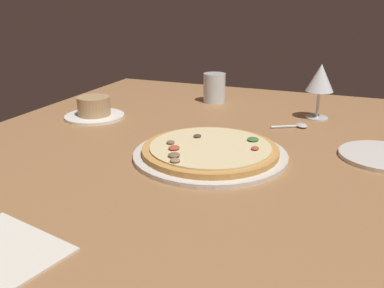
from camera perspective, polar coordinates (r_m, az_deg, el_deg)
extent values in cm
cube|color=#996B42|center=(91.40, -2.46, -3.00)|extent=(150.00, 110.00, 4.00)
cylinder|color=silver|center=(90.85, 2.47, -1.44)|extent=(33.14, 33.14, 1.00)
cylinder|color=#C68C47|center=(90.46, 2.48, -0.79)|extent=(29.36, 29.36, 1.20)
cylinder|color=beige|center=(90.18, 2.49, -0.32)|extent=(26.09, 26.09, 0.40)
ellipsoid|color=#387033|center=(93.93, 8.25, 0.65)|extent=(2.83, 2.54, 0.61)
ellipsoid|color=#AD4733|center=(88.52, 8.54, -0.57)|extent=(2.03, 1.62, 0.61)
ellipsoid|color=brown|center=(83.79, -2.45, -1.49)|extent=(2.52, 2.38, 0.75)
ellipsoid|color=#4C3828|center=(95.26, 0.73, 1.12)|extent=(2.08, 1.72, 0.58)
ellipsoid|color=#937556|center=(81.22, -2.31, -2.21)|extent=(2.04, 2.03, 0.69)
ellipsoid|color=brown|center=(91.07, -2.90, 0.24)|extent=(1.84, 1.77, 0.69)
ellipsoid|color=#AD4733|center=(87.78, -2.44, -0.50)|extent=(2.62, 2.31, 0.69)
cylinder|color=white|center=(122.93, -13.04, 3.67)|extent=(16.73, 16.73, 0.80)
cylinder|color=tan|center=(122.16, -13.15, 5.03)|extent=(9.12, 9.12, 5.23)
cylinder|color=silver|center=(124.40, 16.49, 3.46)|extent=(6.34, 6.34, 0.40)
cylinder|color=silver|center=(123.42, 16.67, 5.19)|extent=(0.80, 0.80, 7.40)
cone|color=silver|center=(121.88, 17.01, 8.59)|extent=(7.60, 7.60, 7.52)
cone|color=maroon|center=(122.34, 16.90, 7.47)|extent=(2.39, 2.39, 2.63)
cylinder|color=silver|center=(136.92, 3.04, 7.60)|extent=(7.11, 7.11, 9.31)
cylinder|color=silver|center=(137.35, 3.03, 6.77)|extent=(6.54, 6.54, 5.26)
cylinder|color=silver|center=(98.93, 24.48, -1.51)|extent=(18.42, 18.42, 0.90)
ellipsoid|color=silver|center=(114.84, 14.58, 2.47)|extent=(4.86, 4.42, 1.00)
cylinder|color=silver|center=(113.35, 12.63, 2.33)|extent=(4.77, 7.57, 0.70)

